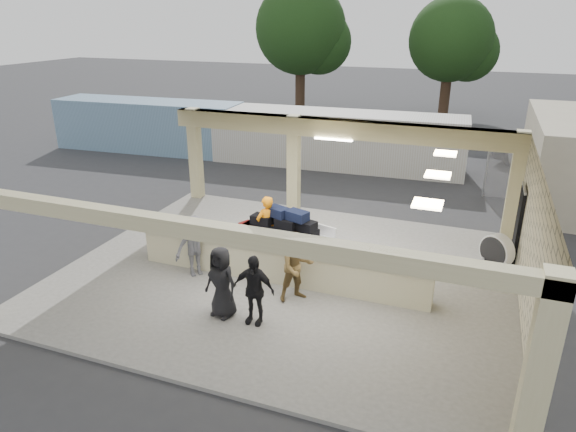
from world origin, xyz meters
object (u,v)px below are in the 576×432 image
at_px(car_white_a, 576,157).
at_px(container_blue, 149,125).
at_px(passenger_c, 195,246).
at_px(passenger_d, 221,282).
at_px(passenger_b, 254,289).
at_px(car_dark, 548,153).
at_px(baggage_counter, 279,264).
at_px(drum_fan, 497,251).
at_px(passenger_a, 297,267).
at_px(luggage_cart, 282,231).
at_px(baggage_handler, 267,226).
at_px(container_white, 336,139).

relative_size(car_white_a, container_blue, 0.54).
height_order(passenger_c, passenger_d, passenger_d).
bearing_deg(passenger_b, car_dark, 65.15).
bearing_deg(car_dark, car_white_a, -93.03).
height_order(baggage_counter, passenger_d, passenger_d).
bearing_deg(drum_fan, baggage_counter, -112.75).
bearing_deg(passenger_a, baggage_counter, 93.14).
bearing_deg(passenger_a, luggage_cart, 77.81).
bearing_deg(car_dark, passenger_c, 166.11).
height_order(drum_fan, passenger_a, passenger_a).
distance_m(baggage_handler, car_dark, 15.96).
relative_size(car_dark, container_blue, 0.45).
height_order(baggage_counter, container_white, container_white).
relative_size(baggage_counter, passenger_a, 4.56).
xyz_separation_m(baggage_handler, container_blue, (-10.95, 9.97, 0.27)).
xyz_separation_m(drum_fan, car_white_a, (3.39, 11.61, 0.10)).
xyz_separation_m(passenger_b, passenger_c, (-2.44, 1.57, 0.01)).
bearing_deg(drum_fan, passenger_b, -96.84).
distance_m(passenger_a, passenger_b, 1.44).
bearing_deg(luggage_cart, passenger_b, -61.88).
xyz_separation_m(car_white_a, car_dark, (-1.12, 0.46, -0.01)).
relative_size(luggage_cart, passenger_c, 1.73).
relative_size(drum_fan, car_white_a, 0.20).
height_order(passenger_c, container_white, container_white).
distance_m(passenger_d, car_white_a, 18.88).
xyz_separation_m(baggage_handler, car_white_a, (9.71, 12.99, -0.26)).
xyz_separation_m(drum_fan, container_blue, (-17.27, 8.60, 0.63)).
relative_size(baggage_handler, passenger_d, 1.06).
bearing_deg(car_white_a, baggage_handler, 163.55).
bearing_deg(passenger_d, baggage_counter, 86.81).
height_order(passenger_d, car_dark, passenger_d).
height_order(passenger_a, container_white, container_white).
bearing_deg(drum_fan, luggage_cart, -126.42).
xyz_separation_m(baggage_counter, baggage_handler, (-0.90, 1.30, 0.44)).
relative_size(container_white, container_blue, 1.18).
bearing_deg(passenger_a, container_white, 58.98).
bearing_deg(passenger_d, passenger_a, 57.01).
height_order(passenger_d, container_blue, container_blue).
relative_size(baggage_handler, passenger_a, 1.03).
distance_m(baggage_counter, container_white, 11.87).
relative_size(drum_fan, container_blue, 0.11).
height_order(drum_fan, container_blue, container_blue).
relative_size(passenger_a, container_white, 0.15).
height_order(baggage_handler, passenger_b, baggage_handler).
bearing_deg(container_white, drum_fan, -54.36).
height_order(passenger_a, container_blue, container_blue).
height_order(passenger_c, car_dark, passenger_c).
relative_size(drum_fan, car_dark, 0.24).
bearing_deg(passenger_d, baggage_handler, 108.60).
distance_m(drum_fan, passenger_c, 8.31).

